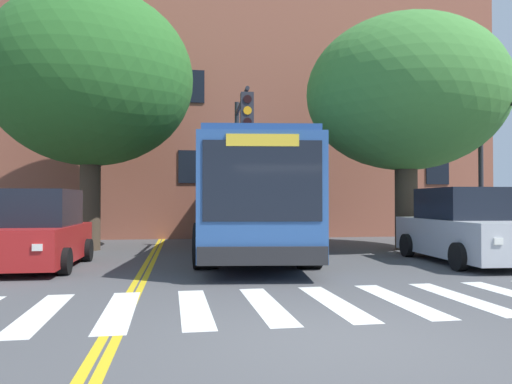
{
  "coord_description": "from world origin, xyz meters",
  "views": [
    {
      "loc": [
        -1.86,
        -5.6,
        1.62
      ],
      "look_at": [
        0.29,
        8.91,
        1.88
      ],
      "focal_mm": 35.0,
      "sensor_mm": 36.0,
      "label": 1
    }
  ],
  "objects_px": {
    "city_bus": "(252,197)",
    "traffic_light_overhead": "(241,143)",
    "street_tree_curbside_small": "(91,79)",
    "street_tree_curbside_large": "(406,95)",
    "car_red_near_lane": "(41,232)",
    "car_silver_far_lane": "(464,229)",
    "car_navy_behind_bus": "(206,217)"
  },
  "relations": [
    {
      "from": "car_silver_far_lane",
      "to": "traffic_light_overhead",
      "type": "relative_size",
      "value": 0.97
    },
    {
      "from": "street_tree_curbside_large",
      "to": "car_red_near_lane",
      "type": "bearing_deg",
      "value": -164.23
    },
    {
      "from": "city_bus",
      "to": "car_navy_behind_bus",
      "type": "xyz_separation_m",
      "value": [
        -1.06,
        8.39,
        -0.9
      ]
    },
    {
      "from": "car_red_near_lane",
      "to": "street_tree_curbside_large",
      "type": "relative_size",
      "value": 0.44
    },
    {
      "from": "city_bus",
      "to": "traffic_light_overhead",
      "type": "bearing_deg",
      "value": -142.85
    },
    {
      "from": "car_red_near_lane",
      "to": "traffic_light_overhead",
      "type": "distance_m",
      "value": 6.28
    },
    {
      "from": "traffic_light_overhead",
      "to": "city_bus",
      "type": "bearing_deg",
      "value": 37.15
    },
    {
      "from": "city_bus",
      "to": "traffic_light_overhead",
      "type": "relative_size",
      "value": 2.47
    },
    {
      "from": "car_silver_far_lane",
      "to": "street_tree_curbside_large",
      "type": "relative_size",
      "value": 0.53
    },
    {
      "from": "traffic_light_overhead",
      "to": "street_tree_curbside_large",
      "type": "height_order",
      "value": "street_tree_curbside_large"
    },
    {
      "from": "street_tree_curbside_small",
      "to": "car_red_near_lane",
      "type": "bearing_deg",
      "value": -94.91
    },
    {
      "from": "city_bus",
      "to": "car_silver_far_lane",
      "type": "height_order",
      "value": "city_bus"
    },
    {
      "from": "street_tree_curbside_small",
      "to": "street_tree_curbside_large",
      "type": "bearing_deg",
      "value": -7.31
    },
    {
      "from": "street_tree_curbside_large",
      "to": "traffic_light_overhead",
      "type": "bearing_deg",
      "value": -174.83
    },
    {
      "from": "car_navy_behind_bus",
      "to": "street_tree_curbside_large",
      "type": "distance_m",
      "value": 11.18
    },
    {
      "from": "car_red_near_lane",
      "to": "traffic_light_overhead",
      "type": "xyz_separation_m",
      "value": [
        5.15,
        2.53,
        2.54
      ]
    },
    {
      "from": "car_red_near_lane",
      "to": "car_navy_behind_bus",
      "type": "relative_size",
      "value": 0.86
    },
    {
      "from": "car_navy_behind_bus",
      "to": "street_tree_curbside_small",
      "type": "relative_size",
      "value": 0.55
    },
    {
      "from": "car_silver_far_lane",
      "to": "street_tree_curbside_small",
      "type": "height_order",
      "value": "street_tree_curbside_small"
    },
    {
      "from": "car_silver_far_lane",
      "to": "street_tree_curbside_small",
      "type": "xyz_separation_m",
      "value": [
        -10.34,
        4.84,
        4.78
      ]
    },
    {
      "from": "car_red_near_lane",
      "to": "car_navy_behind_bus",
      "type": "distance_m",
      "value": 12.09
    },
    {
      "from": "car_red_near_lane",
      "to": "car_silver_far_lane",
      "type": "distance_m",
      "value": 10.73
    },
    {
      "from": "car_silver_far_lane",
      "to": "street_tree_curbside_small",
      "type": "bearing_deg",
      "value": 154.95
    },
    {
      "from": "car_red_near_lane",
      "to": "street_tree_curbside_large",
      "type": "distance_m",
      "value": 11.98
    },
    {
      "from": "car_navy_behind_bus",
      "to": "street_tree_curbside_large",
      "type": "relative_size",
      "value": 0.51
    },
    {
      "from": "traffic_light_overhead",
      "to": "street_tree_curbside_small",
      "type": "bearing_deg",
      "value": 158.96
    },
    {
      "from": "city_bus",
      "to": "street_tree_curbside_small",
      "type": "height_order",
      "value": "street_tree_curbside_small"
    },
    {
      "from": "street_tree_curbside_large",
      "to": "street_tree_curbside_small",
      "type": "bearing_deg",
      "value": 172.69
    },
    {
      "from": "street_tree_curbside_large",
      "to": "street_tree_curbside_small",
      "type": "xyz_separation_m",
      "value": [
        -10.38,
        1.33,
        0.49
      ]
    },
    {
      "from": "traffic_light_overhead",
      "to": "car_red_near_lane",
      "type": "bearing_deg",
      "value": -153.84
    },
    {
      "from": "car_red_near_lane",
      "to": "car_silver_far_lane",
      "type": "relative_size",
      "value": 0.84
    },
    {
      "from": "city_bus",
      "to": "car_silver_far_lane",
      "type": "distance_m",
      "value": 6.19
    }
  ]
}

